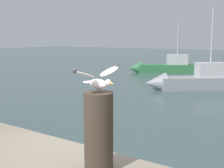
# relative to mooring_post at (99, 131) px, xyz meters

# --- Properties ---
(mooring_post) EXTENTS (0.30, 0.30, 0.82)m
(mooring_post) POSITION_rel_mooring_post_xyz_m (0.00, 0.00, 0.00)
(mooring_post) COLOR #382D23
(mooring_post) RESTS_ON harbor_quay
(seagull) EXTENTS (0.39, 0.63, 0.26)m
(seagull) POSITION_rel_mooring_post_xyz_m (0.00, -0.00, 0.54)
(seagull) COLOR tan
(seagull) RESTS_ON mooring_post
(boat_green) EXTENTS (5.07, 3.84, 3.77)m
(boat_green) POSITION_rel_mooring_post_xyz_m (-6.54, 17.18, -1.17)
(boat_green) COLOR #2D6B3D
(boat_green) RESTS_ON ground_plane
(boat_grey) EXTENTS (4.72, 4.19, 4.15)m
(boat_grey) POSITION_rel_mooring_post_xyz_m (-2.59, 11.64, -1.16)
(boat_grey) COLOR gray
(boat_grey) RESTS_ON ground_plane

